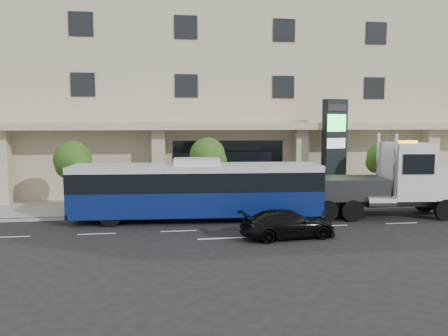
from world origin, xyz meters
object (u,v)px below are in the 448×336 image
object	(u,v)px
tow_truck	(390,183)
signage_pylon	(334,149)
black_sedan	(288,224)
city_bus	(197,189)

from	to	relation	value
tow_truck	signage_pylon	xyz separation A→B (m)	(-1.29, 5.18, 1.65)
black_sedan	signage_pylon	bearing A→B (deg)	-40.24
tow_truck	signage_pylon	distance (m)	5.58
black_sedan	signage_pylon	size ratio (longest dim) A/B	0.66
city_bus	signage_pylon	size ratio (longest dim) A/B	2.01
tow_truck	black_sedan	distance (m)	8.16
city_bus	tow_truck	size ratio (longest dim) A/B	1.30
black_sedan	city_bus	bearing A→B (deg)	35.82
tow_truck	black_sedan	size ratio (longest dim) A/B	2.35
city_bus	black_sedan	world-z (taller)	city_bus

